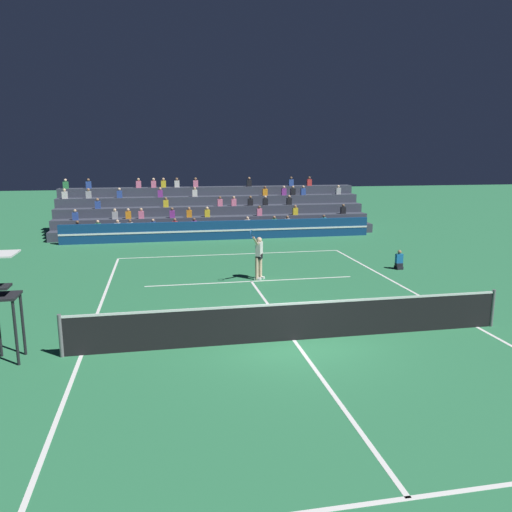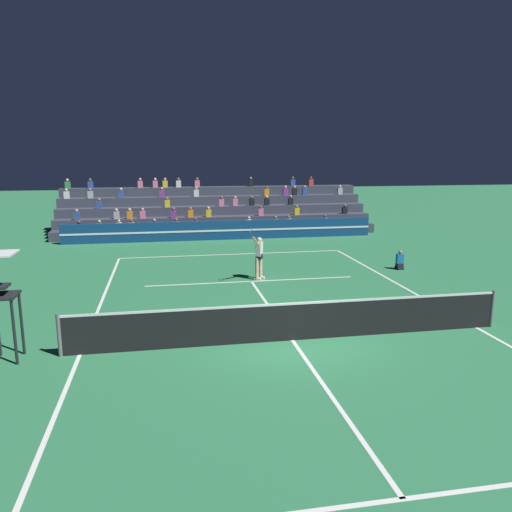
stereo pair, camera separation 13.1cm
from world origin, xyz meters
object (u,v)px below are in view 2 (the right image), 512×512
umpire_chair (0,292)px  tennis_player (259,256)px  ball_kid_courtside (400,262)px  tennis_ball (301,313)px

umpire_chair → tennis_player: umpire_chair is taller
ball_kid_courtside → tennis_ball: 7.87m
ball_kid_courtside → tennis_player: bearing=-174.2°
ball_kid_courtside → tennis_ball: ball_kid_courtside is taller
tennis_player → tennis_ball: (0.48, -4.57, -0.94)m
umpire_chair → ball_kid_courtside: 15.78m
ball_kid_courtside → tennis_player: size_ratio=0.39×
umpire_chair → tennis_player: size_ratio=1.22×
umpire_chair → tennis_player: (7.55, 6.69, -0.74)m
tennis_player → tennis_ball: bearing=-84.1°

